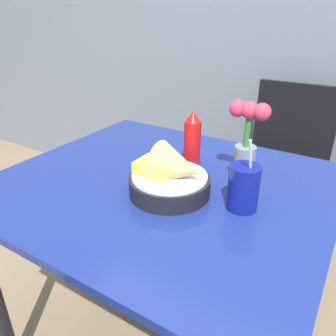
# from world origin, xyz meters

# --- Properties ---
(dining_table) EXTENTS (1.01, 0.89, 0.76)m
(dining_table) POSITION_xyz_m (0.00, 0.00, 0.65)
(dining_table) COLOR navy
(dining_table) RESTS_ON ground_plane
(chair_far_window) EXTENTS (0.40, 0.40, 0.93)m
(chair_far_window) POSITION_xyz_m (0.19, 0.87, 0.55)
(chair_far_window) COLOR black
(chair_far_window) RESTS_ON ground_plane
(food_basket) EXTENTS (0.24, 0.24, 0.16)m
(food_basket) POSITION_xyz_m (0.07, -0.06, 0.82)
(food_basket) COLOR black
(food_basket) RESTS_ON dining_table
(ketchup_bottle) EXTENTS (0.06, 0.06, 0.20)m
(ketchup_bottle) POSITION_xyz_m (0.03, 0.14, 0.86)
(ketchup_bottle) COLOR red
(ketchup_bottle) RESTS_ON dining_table
(drink_cup) EXTENTS (0.08, 0.08, 0.21)m
(drink_cup) POSITION_xyz_m (0.27, -0.02, 0.82)
(drink_cup) COLOR navy
(drink_cup) RESTS_ON dining_table
(flower_vase) EXTENTS (0.12, 0.07, 0.25)m
(flower_vase) POSITION_xyz_m (0.21, 0.14, 0.90)
(flower_vase) COLOR gray
(flower_vase) RESTS_ON dining_table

